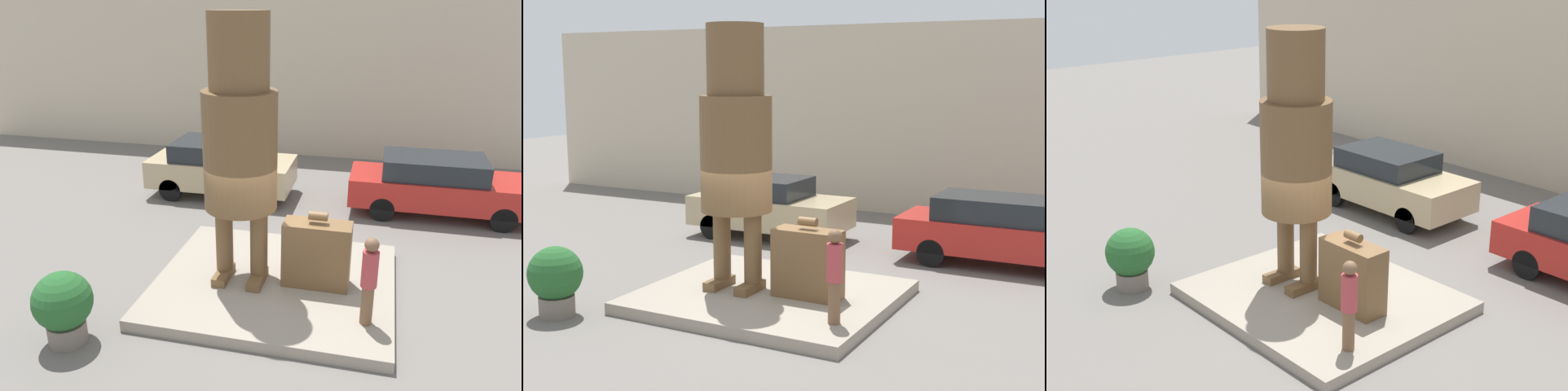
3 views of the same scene
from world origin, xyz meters
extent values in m
plane|color=slate|center=(0.00, 0.00, 0.00)|extent=(60.00, 60.00, 0.00)
cube|color=gray|center=(0.00, 0.00, 0.11)|extent=(4.53, 4.00, 0.22)
cube|color=beige|center=(0.00, 9.55, 2.84)|extent=(28.00, 0.60, 5.69)
cube|color=brown|center=(-0.98, -0.22, 0.30)|extent=(0.26, 0.76, 0.17)
cube|color=brown|center=(-0.30, -0.22, 0.30)|extent=(0.26, 0.76, 0.17)
cylinder|color=brown|center=(-0.98, -0.11, 1.05)|extent=(0.33, 0.33, 1.33)
cylinder|color=brown|center=(-0.30, -0.11, 1.05)|extent=(0.33, 0.33, 1.33)
cylinder|color=brown|center=(-0.64, -0.11, 2.79)|extent=(1.33, 1.33, 2.14)
cylinder|color=brown|center=(-0.64, -0.11, 4.50)|extent=(1.05, 1.05, 1.28)
cube|color=brown|center=(0.79, 0.00, 0.85)|extent=(1.25, 0.54, 1.26)
cylinder|color=brown|center=(0.79, 0.00, 1.63)|extent=(0.34, 0.16, 0.16)
cylinder|color=brown|center=(1.78, -1.06, 0.57)|extent=(0.20, 0.20, 0.71)
cylinder|color=#B23D42|center=(1.78, -1.06, 1.24)|extent=(0.27, 0.27, 0.63)
sphere|color=brown|center=(1.78, -1.06, 1.68)|extent=(0.24, 0.24, 0.24)
cube|color=tan|center=(-2.59, 4.73, 0.70)|extent=(4.05, 1.85, 0.76)
cube|color=#1E2328|center=(-2.79, 4.73, 1.33)|extent=(2.23, 1.67, 0.50)
cylinder|color=black|center=(-1.33, 5.57, 0.32)|extent=(0.64, 0.18, 0.64)
cylinder|color=black|center=(-1.33, 3.90, 0.32)|extent=(0.64, 0.18, 0.64)
cylinder|color=black|center=(-3.85, 5.57, 0.32)|extent=(0.64, 0.18, 0.64)
cylinder|color=black|center=(-3.85, 3.90, 0.32)|extent=(0.64, 0.18, 0.64)
cube|color=#B2231E|center=(3.38, 4.67, 0.67)|extent=(4.64, 1.75, 0.72)
cube|color=#1E2328|center=(3.15, 4.67, 1.29)|extent=(2.55, 1.58, 0.52)
cylinder|color=black|center=(4.82, 5.46, 0.31)|extent=(0.63, 0.18, 0.63)
cylinder|color=black|center=(4.82, 3.89, 0.31)|extent=(0.63, 0.18, 0.63)
cylinder|color=black|center=(1.94, 5.46, 0.31)|extent=(0.63, 0.18, 0.63)
cylinder|color=black|center=(1.94, 3.89, 0.31)|extent=(0.63, 0.18, 0.63)
cylinder|color=#70665B|center=(-2.96, -2.44, 0.19)|extent=(0.63, 0.63, 0.38)
sphere|color=#235B28|center=(-2.96, -2.44, 0.78)|extent=(0.96, 0.96, 0.96)
camera|label=1|loc=(1.79, -8.47, 5.27)|focal=35.00mm
camera|label=2|loc=(6.34, -11.47, 4.29)|focal=50.00mm
camera|label=3|loc=(9.20, -8.41, 6.52)|focal=50.00mm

